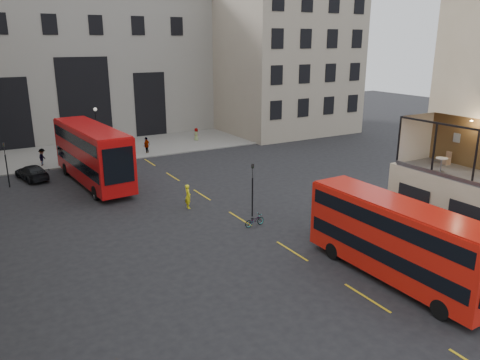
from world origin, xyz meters
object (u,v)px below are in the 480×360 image
car_c (32,172)px  street_lamp_b (98,136)px  pedestrian_c (147,146)px  pedestrian_d (196,135)px  bus_near (396,237)px  car_a (105,185)px  bicycle (254,220)px  pedestrian_b (42,158)px  bus_far (92,152)px  cyclist (188,196)px  car_b (112,161)px  cafe_chair_d (446,160)px  cafe_table_far (441,163)px  traffic_light_far (6,159)px  traffic_light_near (252,183)px

car_c → street_lamp_b: bearing=-160.3°
street_lamp_b → pedestrian_c: (5.04, -0.30, -1.47)m
street_lamp_b → pedestrian_d: bearing=14.0°
bus_near → car_a: (-8.94, 21.64, -1.67)m
bicycle → pedestrian_b: pedestrian_b is taller
street_lamp_b → car_a: size_ratio=1.39×
bicycle → bus_far: bearing=18.3°
bus_far → pedestrian_c: size_ratio=6.81×
car_a → pedestrian_c: 13.57m
cyclist → pedestrian_d: cyclist is taller
car_b → car_c: (-7.23, -0.47, -0.01)m
pedestrian_c → cafe_chair_d: 31.73m
bus_far → bus_near: bearing=-69.9°
pedestrian_b → bus_near: bearing=-133.2°
cyclist → street_lamp_b: bearing=13.4°
pedestrian_d → cafe_table_far: size_ratio=1.94×
traffic_light_far → pedestrian_b: (3.50, 5.75, -1.53)m
car_a → cafe_table_far: size_ratio=4.67×
cyclist → car_a: bearing=40.6°
car_a → street_lamp_b: bearing=100.9°
pedestrian_c → street_lamp_b: bearing=-40.9°
car_c → pedestrian_d: 21.01m
pedestrian_b → pedestrian_c: (10.54, -0.05, 0.04)m
cafe_chair_d → cafe_table_far: bearing=-151.9°
pedestrian_c → cafe_table_far: bearing=64.5°
traffic_light_near → pedestrian_d: traffic_light_near is taller
car_c → cafe_table_far: bearing=111.8°
street_lamp_b → bus_near: 33.89m
cafe_table_far → traffic_light_far: bearing=128.9°
bus_far → car_b: (2.79, 4.50, -2.14)m
traffic_light_near → bus_far: (-7.57, 13.50, 0.36)m
traffic_light_far → cafe_table_far: size_ratio=4.63×
car_c → cyclist: bearing=110.0°
bus_near → pedestrian_c: bus_near is taller
traffic_light_near → car_c: size_ratio=0.86×
bus_far → traffic_light_far: bearing=158.8°
car_b → cafe_chair_d: size_ratio=5.05×
traffic_light_near → car_c: bearing=124.4°
traffic_light_far → cafe_table_far: cafe_table_far is taller
traffic_light_far → car_a: bearing=-40.6°
car_a → cafe_chair_d: cafe_chair_d is taller
pedestrian_b → bicycle: bearing=-130.7°
bus_near → bus_far: size_ratio=0.83×
pedestrian_d → cafe_chair_d: 34.05m
bus_near → traffic_light_near: bearing=97.6°
cyclist → pedestrian_c: size_ratio=0.97×
car_a → cafe_chair_d: (15.84, -19.04, 4.18)m
car_b → pedestrian_d: (12.35, 7.14, 0.15)m
bus_near → pedestrian_d: 36.93m
street_lamp_b → traffic_light_far: bearing=-146.3°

